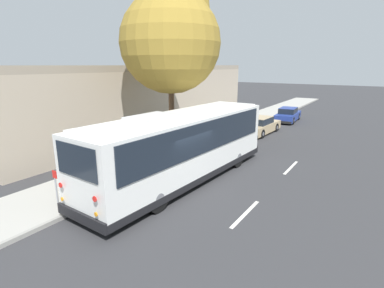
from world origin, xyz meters
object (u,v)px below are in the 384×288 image
at_px(sign_post_near, 57,190).
at_px(parked_sedan_tan, 260,126).
at_px(street_tree, 172,36).
at_px(sign_post_far, 99,173).
at_px(shuttle_bus, 183,144).
at_px(parked_sedan_blue, 288,115).

bearing_deg(sign_post_near, parked_sedan_tan, -4.59).
xyz_separation_m(street_tree, sign_post_far, (-6.27, -0.90, -5.72)).
bearing_deg(street_tree, sign_post_far, -171.85).
relative_size(shuttle_bus, street_tree, 1.14).
bearing_deg(shuttle_bus, street_tree, 45.53).
xyz_separation_m(parked_sedan_tan, street_tree, (-8.36, 2.23, 6.12)).
height_order(street_tree, sign_post_near, street_tree).
height_order(parked_sedan_tan, sign_post_far, sign_post_far).
distance_m(sign_post_near, sign_post_far, 1.90).
height_order(parked_sedan_tan, street_tree, street_tree).
bearing_deg(sign_post_near, street_tree, 6.27).
relative_size(sign_post_near, sign_post_far, 0.91).
xyz_separation_m(parked_sedan_blue, street_tree, (-14.85, 2.56, 6.12)).
bearing_deg(street_tree, sign_post_near, -173.73).
bearing_deg(sign_post_near, shuttle_bus, -20.34).
bearing_deg(parked_sedan_tan, shuttle_bus, -174.60).
distance_m(shuttle_bus, sign_post_far, 3.82).
bearing_deg(parked_sedan_blue, sign_post_far, 171.85).
relative_size(shuttle_bus, parked_sedan_tan, 2.33).
height_order(street_tree, sign_post_far, street_tree).
bearing_deg(parked_sedan_blue, parked_sedan_tan, 173.38).
relative_size(parked_sedan_blue, sign_post_near, 3.01).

